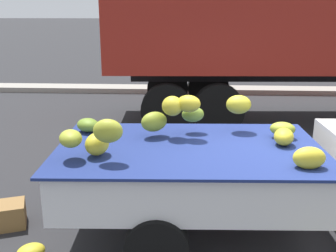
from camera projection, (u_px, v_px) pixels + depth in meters
name	position (u px, v px, depth m)	size (l,w,h in m)	color
ground	(285.00, 227.00, 4.93)	(220.00, 220.00, 0.00)	#28282B
curb_strip	(227.00, 90.00, 12.83)	(80.00, 0.80, 0.16)	gray
fallen_banana_bunch_near_tailgate	(31.00, 252.00, 4.29)	(0.30, 0.24, 0.16)	gold
produce_crate	(3.00, 216.00, 4.91)	(0.52, 0.36, 0.29)	olive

